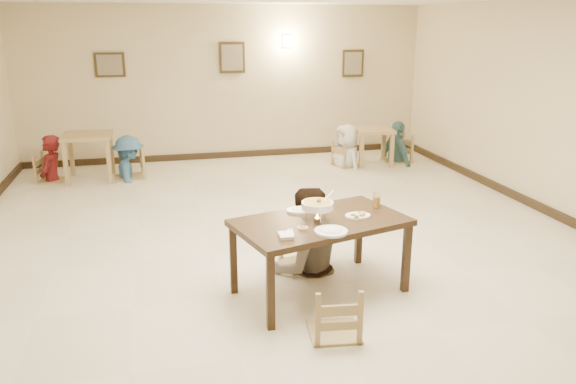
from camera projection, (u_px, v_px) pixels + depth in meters
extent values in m
plane|color=beige|center=(285.00, 248.00, 6.89)|extent=(10.00, 10.00, 0.00)
plane|color=beige|center=(227.00, 83.00, 11.10)|extent=(10.00, 0.00, 10.00)
cube|color=black|center=(230.00, 155.00, 11.49)|extent=(8.00, 0.06, 0.12)
cube|color=black|center=(564.00, 219.00, 7.75)|extent=(0.06, 10.00, 0.12)
cube|color=#322614|center=(110.00, 65.00, 10.46)|extent=(0.55, 0.03, 0.45)
cube|color=gray|center=(110.00, 65.00, 10.44)|extent=(0.45, 0.01, 0.37)
cube|color=#322614|center=(232.00, 58.00, 10.94)|extent=(0.50, 0.03, 0.60)
cube|color=gray|center=(232.00, 58.00, 10.93)|extent=(0.41, 0.01, 0.49)
cube|color=#322614|center=(353.00, 63.00, 11.54)|extent=(0.45, 0.03, 0.55)
cube|color=gray|center=(353.00, 63.00, 11.53)|extent=(0.37, 0.01, 0.45)
cube|color=#FFD88C|center=(287.00, 41.00, 11.10)|extent=(0.16, 0.05, 0.22)
cube|color=#322010|center=(321.00, 223.00, 5.57)|extent=(1.86, 1.35, 0.06)
cube|color=#322010|center=(271.00, 292.00, 4.98)|extent=(0.07, 0.07, 0.72)
cube|color=#322010|center=(406.00, 258.00, 5.70)|extent=(0.07, 0.07, 0.72)
cube|color=#322010|center=(233.00, 260.00, 5.67)|extent=(0.07, 0.07, 0.72)
cube|color=#322010|center=(359.00, 233.00, 6.39)|extent=(0.07, 0.07, 0.72)
cube|color=tan|center=(303.00, 229.00, 6.30)|extent=(0.45, 0.45, 0.05)
cube|color=tan|center=(335.00, 289.00, 4.88)|extent=(0.44, 0.44, 0.05)
imported|color=gray|center=(306.00, 188.00, 6.09)|extent=(1.01, 0.84, 1.88)
torus|color=silver|center=(317.00, 209.00, 5.47)|extent=(0.24, 0.24, 0.01)
cylinder|color=silver|center=(317.00, 220.00, 5.51)|extent=(0.06, 0.06, 0.04)
cone|color=#FFA526|center=(317.00, 215.00, 5.49)|extent=(0.04, 0.04, 0.06)
cylinder|color=white|center=(317.00, 205.00, 5.46)|extent=(0.31, 0.31, 0.07)
cylinder|color=gold|center=(318.00, 202.00, 5.46)|extent=(0.27, 0.27, 0.02)
sphere|color=#2D7223|center=(319.00, 201.00, 5.44)|extent=(0.04, 0.04, 0.04)
cylinder|color=silver|center=(328.00, 197.00, 5.53)|extent=(0.15, 0.09, 0.10)
cylinder|color=silver|center=(325.00, 213.00, 5.57)|extent=(0.01, 0.01, 0.14)
cylinder|color=silver|center=(306.00, 214.00, 5.52)|extent=(0.01, 0.01, 0.14)
cylinder|color=silver|center=(321.00, 219.00, 5.39)|extent=(0.01, 0.01, 0.14)
cylinder|color=white|center=(300.00, 210.00, 5.81)|extent=(0.28, 0.28, 0.02)
ellipsoid|color=white|center=(300.00, 209.00, 5.81)|extent=(0.19, 0.16, 0.06)
cylinder|color=white|center=(331.00, 231.00, 5.22)|extent=(0.31, 0.31, 0.02)
ellipsoid|color=white|center=(331.00, 231.00, 5.22)|extent=(0.21, 0.17, 0.07)
cylinder|color=white|center=(358.00, 216.00, 5.64)|extent=(0.26, 0.26, 0.02)
sphere|color=#2D7223|center=(356.00, 216.00, 5.56)|extent=(0.04, 0.04, 0.04)
cylinder|color=white|center=(303.00, 228.00, 5.32)|extent=(0.10, 0.10, 0.02)
cylinder|color=#B12C06|center=(303.00, 227.00, 5.32)|extent=(0.08, 0.08, 0.01)
cube|color=white|center=(286.00, 235.00, 5.11)|extent=(0.13, 0.17, 0.03)
cube|color=silver|center=(289.00, 232.00, 5.20)|extent=(0.03, 0.18, 0.01)
cube|color=silver|center=(292.00, 232.00, 5.21)|extent=(0.03, 0.18, 0.01)
cylinder|color=white|center=(377.00, 200.00, 5.91)|extent=(0.08, 0.08, 0.16)
cylinder|color=gold|center=(376.00, 202.00, 5.91)|extent=(0.07, 0.07, 0.12)
cube|color=#A18658|center=(87.00, 136.00, 9.67)|extent=(0.82, 0.82, 0.06)
cube|color=#A18658|center=(66.00, 164.00, 9.39)|extent=(0.07, 0.07, 0.76)
cube|color=#A18658|center=(109.00, 162.00, 9.54)|extent=(0.07, 0.07, 0.76)
cube|color=#A18658|center=(71.00, 155.00, 10.04)|extent=(0.07, 0.07, 0.76)
cube|color=#A18658|center=(112.00, 153.00, 10.19)|extent=(0.07, 0.07, 0.76)
cube|color=#A18658|center=(374.00, 130.00, 10.78)|extent=(0.79, 0.79, 0.06)
cube|color=#A18658|center=(361.00, 152.00, 10.57)|extent=(0.07, 0.07, 0.65)
cube|color=#A18658|center=(392.00, 151.00, 10.63)|extent=(0.07, 0.07, 0.65)
cube|color=#A18658|center=(355.00, 145.00, 11.13)|extent=(0.07, 0.07, 0.65)
cube|color=#A18658|center=(384.00, 144.00, 11.19)|extent=(0.07, 0.07, 0.65)
cube|color=tan|center=(50.00, 157.00, 9.68)|extent=(0.44, 0.44, 0.05)
cube|color=tan|center=(128.00, 151.00, 9.86)|extent=(0.51, 0.51, 0.06)
cube|color=tan|center=(347.00, 145.00, 10.75)|extent=(0.42, 0.42, 0.05)
cube|color=tan|center=(397.00, 138.00, 11.01)|extent=(0.50, 0.50, 0.05)
imported|color=#591214|center=(47.00, 135.00, 9.57)|extent=(0.51, 0.66, 1.62)
imported|color=#376794|center=(127.00, 136.00, 9.79)|extent=(0.69, 1.05, 1.52)
imported|color=silver|center=(347.00, 124.00, 10.63)|extent=(0.71, 0.90, 1.61)
imported|color=slate|center=(398.00, 121.00, 10.92)|extent=(0.51, 1.00, 1.64)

